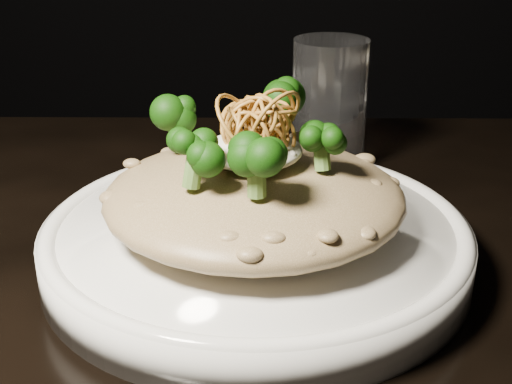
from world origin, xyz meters
The scene contains 6 objects.
plate centered at (-0.04, 0.06, 0.77)m, with size 0.30×0.30×0.03m, color white.
risotto centered at (-0.04, 0.06, 0.80)m, with size 0.20×0.20×0.04m, color brown.
broccoli centered at (-0.05, 0.06, 0.85)m, with size 0.13×0.13×0.05m, color black, non-canonical shape.
cheese centered at (-0.04, 0.06, 0.83)m, with size 0.07×0.07×0.02m, color silver.
shallots centered at (-0.04, 0.06, 0.86)m, with size 0.06×0.06×0.04m, color brown, non-canonical shape.
drinking_glass centered at (0.02, 0.25, 0.81)m, with size 0.07×0.07×0.12m, color silver.
Camera 1 is at (-0.04, -0.38, 1.00)m, focal length 50.00 mm.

